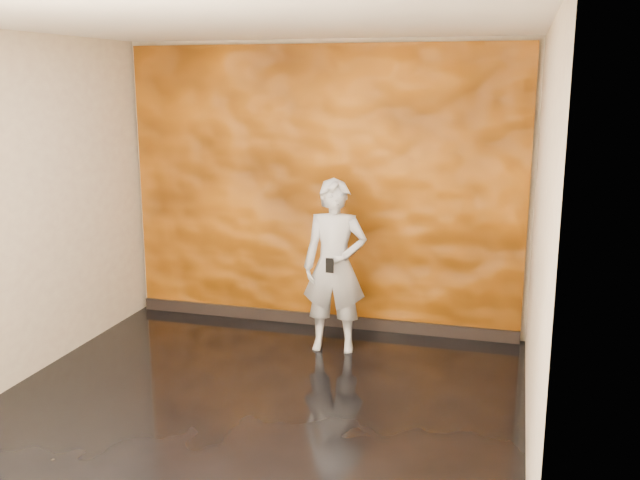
{
  "coord_description": "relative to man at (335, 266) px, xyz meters",
  "views": [
    {
      "loc": [
        1.84,
        -4.67,
        2.43
      ],
      "look_at": [
        0.29,
        0.86,
        1.13
      ],
      "focal_mm": 40.0,
      "sensor_mm": 36.0,
      "label": 1
    }
  ],
  "objects": [
    {
      "name": "man",
      "position": [
        0.0,
        0.0,
        0.0
      ],
      "size": [
        0.62,
        0.44,
        1.57
      ],
      "primitive_type": "imported",
      "rotation": [
        0.0,
        0.0,
        0.12
      ],
      "color": "#A6AAB5",
      "rests_on": "ground"
    },
    {
      "name": "room",
      "position": [
        -0.3,
        -1.33,
        0.61
      ],
      "size": [
        4.02,
        4.02,
        2.81
      ],
      "color": "black",
      "rests_on": "ground"
    },
    {
      "name": "baseboard",
      "position": [
        -0.3,
        0.59,
        -0.73
      ],
      "size": [
        3.9,
        0.04,
        0.12
      ],
      "primitive_type": "cube",
      "color": "black",
      "rests_on": "ground"
    },
    {
      "name": "feature_wall",
      "position": [
        -0.3,
        0.63,
        0.59
      ],
      "size": [
        3.9,
        0.06,
        2.75
      ],
      "primitive_type": "cube",
      "color": "#CB670C",
      "rests_on": "ground"
    },
    {
      "name": "phone",
      "position": [
        0.01,
        -0.24,
        0.07
      ],
      "size": [
        0.07,
        0.02,
        0.13
      ],
      "primitive_type": "cube",
      "rotation": [
        0.0,
        0.0,
        -0.07
      ],
      "color": "black",
      "rests_on": "man"
    }
  ]
}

